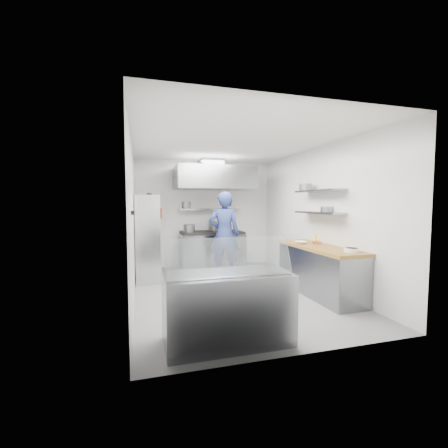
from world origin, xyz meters
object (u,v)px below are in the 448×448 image
object	(u,v)px
gas_range	(212,251)
wire_rack	(147,238)
chef	(224,234)
display_case	(228,308)

from	to	relation	value
gas_range	wire_rack	world-z (taller)	wire_rack
gas_range	wire_rack	distance (m)	1.87
chef	display_case	distance (m)	3.35
wire_rack	display_case	distance (m)	3.45
chef	gas_range	bearing A→B (deg)	-69.65
chef	wire_rack	bearing A→B (deg)	11.81
wire_rack	display_case	size ratio (longest dim) A/B	1.23
gas_range	display_case	xyz separation A→B (m)	(-0.79, -4.10, -0.03)
display_case	wire_rack	bearing A→B (deg)	104.22
chef	wire_rack	size ratio (longest dim) A/B	1.05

